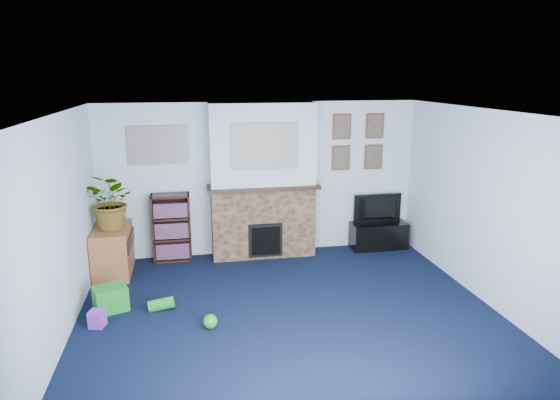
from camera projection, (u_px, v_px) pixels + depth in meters
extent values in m
cube|color=black|center=(289.00, 314.00, 6.02)|extent=(5.00, 4.50, 0.01)
cube|color=white|center=(290.00, 113.00, 5.43)|extent=(5.00, 4.50, 0.01)
cube|color=silver|center=(261.00, 179.00, 7.87)|extent=(5.00, 0.04, 2.40)
cube|color=silver|center=(354.00, 305.00, 3.58)|extent=(5.00, 0.04, 2.40)
cube|color=silver|center=(59.00, 231.00, 5.28)|extent=(0.04, 4.50, 2.40)
cube|color=silver|center=(487.00, 208.00, 6.17)|extent=(0.04, 4.50, 2.40)
cube|color=brown|center=(263.00, 222.00, 7.84)|extent=(1.60, 0.40, 1.10)
cube|color=brown|center=(263.00, 146.00, 7.54)|extent=(1.60, 0.40, 1.30)
cube|color=brown|center=(263.00, 187.00, 7.67)|extent=(1.72, 0.50, 0.05)
cube|color=brown|center=(265.00, 240.00, 7.69)|extent=(0.52, 0.08, 0.52)
cube|color=brown|center=(266.00, 241.00, 7.66)|extent=(0.44, 0.02, 0.44)
cube|color=gray|center=(265.00, 146.00, 7.33)|extent=(1.00, 0.03, 0.68)
cube|color=gray|center=(158.00, 145.00, 7.43)|extent=(0.90, 0.03, 0.58)
cube|color=brown|center=(342.00, 127.00, 7.89)|extent=(0.30, 0.03, 0.40)
cube|color=brown|center=(375.00, 126.00, 7.98)|extent=(0.30, 0.03, 0.40)
cube|color=brown|center=(341.00, 158.00, 8.01)|extent=(0.30, 0.03, 0.40)
cube|color=brown|center=(373.00, 157.00, 8.11)|extent=(0.30, 0.03, 0.40)
cube|color=black|center=(378.00, 235.00, 8.24)|extent=(0.91, 0.38, 0.43)
imported|color=black|center=(379.00, 209.00, 8.15)|extent=(0.81, 0.11, 0.47)
cube|color=black|center=(172.00, 225.00, 7.76)|extent=(0.58, 0.02, 1.05)
cube|color=black|center=(153.00, 228.00, 7.59)|extent=(0.03, 0.28, 1.05)
cube|color=black|center=(190.00, 226.00, 7.69)|extent=(0.03, 0.28, 1.05)
cube|color=black|center=(173.00, 259.00, 7.76)|extent=(0.56, 0.28, 0.03)
cube|color=black|center=(172.00, 238.00, 7.68)|extent=(0.56, 0.28, 0.03)
cube|color=black|center=(171.00, 218.00, 7.60)|extent=(0.56, 0.28, 0.03)
cube|color=black|center=(170.00, 195.00, 7.51)|extent=(0.56, 0.28, 0.03)
cube|color=black|center=(173.00, 250.00, 7.72)|extent=(0.50, 0.22, 0.24)
cube|color=black|center=(172.00, 229.00, 7.64)|extent=(0.50, 0.22, 0.24)
cube|color=black|center=(171.00, 209.00, 7.56)|extent=(0.50, 0.22, 0.22)
cube|color=#965530|center=(113.00, 250.00, 7.16)|extent=(0.49, 0.89, 0.69)
imported|color=#26661E|center=(112.00, 201.00, 6.94)|extent=(0.95, 0.92, 0.80)
cube|color=gold|center=(263.00, 181.00, 7.63)|extent=(0.10, 0.06, 0.15)
cylinder|color=#B2BFC6|center=(280.00, 180.00, 7.67)|extent=(0.05, 0.05, 0.14)
sphere|color=slate|center=(231.00, 182.00, 7.54)|extent=(0.12, 0.12, 0.12)
cylinder|color=purple|center=(311.00, 180.00, 7.76)|extent=(0.06, 0.06, 0.12)
cube|color=#198C26|center=(111.00, 299.00, 6.08)|extent=(0.46, 0.42, 0.30)
sphere|color=#198C26|center=(210.00, 321.00, 5.65)|extent=(0.17, 0.17, 0.17)
cube|color=purple|center=(97.00, 318.00, 5.69)|extent=(0.20, 0.20, 0.20)
cylinder|color=#198C26|center=(162.00, 304.00, 6.10)|extent=(0.33, 0.14, 0.19)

